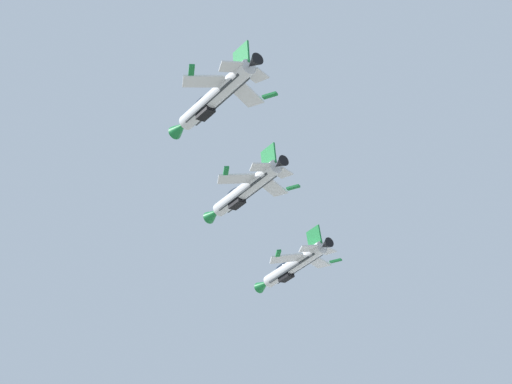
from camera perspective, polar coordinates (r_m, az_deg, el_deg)
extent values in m
cylinder|color=silver|center=(155.53, 1.88, -3.53)|extent=(10.43, 8.83, 1.70)
cube|color=#2D3338|center=(155.37, 1.90, -3.68)|extent=(8.80, 7.47, 0.64)
cone|color=#197A38|center=(160.74, 0.38, -4.49)|extent=(2.85, 2.72, 1.56)
cone|color=black|center=(150.76, 3.38, -2.55)|extent=(2.10, 2.06, 1.36)
ellipsoid|color=#192333|center=(157.67, 1.28, -3.68)|extent=(3.29, 3.00, 1.27)
cube|color=black|center=(156.80, 1.46, -4.10)|extent=(2.48, 2.33, 1.02)
cube|color=silver|center=(152.72, 1.48, -3.22)|extent=(4.58, 3.39, 0.92)
cube|color=#197A38|center=(150.68, 1.08, -2.97)|extent=(1.18, 1.70, 0.33)
cube|color=silver|center=(155.86, 3.02, -3.41)|extent=(2.64, 4.45, 0.92)
cube|color=#197A38|center=(156.37, 3.87, -3.33)|extent=(1.68, 0.88, 0.33)
cube|color=silver|center=(150.99, 2.55, -2.74)|extent=(2.75, 2.56, 0.54)
cube|color=silver|center=(152.85, 3.45, -2.86)|extent=(2.26, 2.59, 0.54)
cube|color=#197A38|center=(152.80, 2.82, -2.22)|extent=(2.43, 2.13, 2.60)
cylinder|color=silver|center=(138.18, -0.46, 0.15)|extent=(10.43, 8.83, 1.70)
cube|color=#2D3338|center=(137.97, -0.44, -0.02)|extent=(8.79, 7.46, 0.54)
cone|color=#197A38|center=(143.38, -2.04, -1.06)|extent=(2.85, 2.72, 1.56)
cone|color=black|center=(133.44, 1.15, 1.38)|extent=(2.10, 2.06, 1.36)
ellipsoid|color=#192333|center=(140.38, -1.08, -0.08)|extent=(3.25, 2.94, 1.20)
cube|color=black|center=(139.37, -0.92, -0.52)|extent=(2.45, 2.30, 0.95)
cube|color=silver|center=(135.56, -0.96, 0.65)|extent=(4.61, 3.40, 0.62)
cube|color=#197A38|center=(133.69, -1.45, 1.04)|extent=(1.16, 1.70, 0.29)
cube|color=silver|center=(138.32, 0.84, 0.20)|extent=(2.65, 4.48, 0.62)
cube|color=#197A38|center=(138.69, 1.81, 0.22)|extent=(1.68, 0.87, 0.29)
cube|color=silver|center=(133.77, 0.22, 1.21)|extent=(2.75, 2.56, 0.38)
cube|color=silver|center=(135.41, 1.28, 0.94)|extent=(2.26, 2.60, 0.38)
cube|color=#197A38|center=(135.66, 0.61, 1.69)|extent=(2.31, 1.98, 2.61)
cylinder|color=silver|center=(121.37, -1.92, 4.66)|extent=(10.43, 8.83, 1.70)
cube|color=#2D3338|center=(121.12, -1.92, 4.48)|extent=(8.78, 7.45, 0.50)
cone|color=#197A38|center=(126.44, -3.67, 3.11)|extent=(2.85, 2.72, 1.56)
cone|color=black|center=(116.80, -0.14, 6.25)|extent=(2.10, 2.06, 1.36)
ellipsoid|color=#192333|center=(123.56, -2.60, 4.32)|extent=(3.23, 2.92, 1.17)
cube|color=black|center=(122.45, -2.45, 3.86)|extent=(2.44, 2.28, 0.92)
cube|color=silver|center=(118.93, -2.54, 5.36)|extent=(4.61, 3.41, 0.50)
cube|color=#197A38|center=(117.21, -3.13, 5.90)|extent=(1.16, 1.69, 0.28)
cube|color=silver|center=(121.40, -0.44, 4.69)|extent=(2.65, 4.48, 0.50)
cube|color=#197A38|center=(121.70, 0.67, 4.68)|extent=(1.68, 0.86, 0.28)
cube|color=silver|center=(117.17, -1.21, 6.06)|extent=(2.76, 2.56, 0.31)
cube|color=silver|center=(118.64, 0.03, 5.65)|extent=(2.26, 2.60, 0.31)
cube|color=#197A38|center=(119.12, -0.71, 6.50)|extent=(2.27, 1.93, 2.61)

